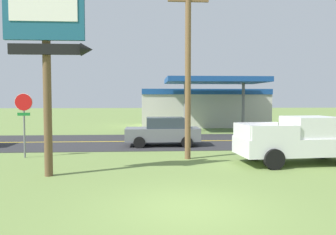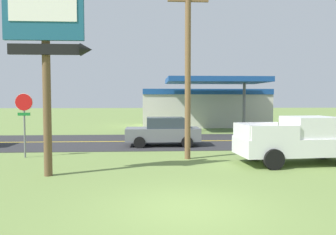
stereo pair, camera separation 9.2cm
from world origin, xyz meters
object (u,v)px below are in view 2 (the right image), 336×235
(motel_sign, at_px, (47,40))
(utility_pole, at_px, (188,59))
(pickup_white_parked_on_lawn, at_px, (301,141))
(gas_station, at_px, (204,106))
(stop_sign, at_px, (24,114))
(car_tan_near_lane, at_px, (317,131))
(car_grey_mid_lane, at_px, (163,131))

(motel_sign, xyz_separation_m, utility_pole, (5.20, 3.13, -0.24))
(pickup_white_parked_on_lawn, bearing_deg, utility_pole, 163.35)
(pickup_white_parked_on_lawn, bearing_deg, gas_station, 92.55)
(motel_sign, distance_m, stop_sign, 5.23)
(utility_pole, xyz_separation_m, pickup_white_parked_on_lawn, (4.60, -1.37, -3.50))
(gas_station, bearing_deg, motel_sign, -112.93)
(utility_pole, bearing_deg, motel_sign, -148.94)
(stop_sign, bearing_deg, utility_pole, -5.92)
(stop_sign, distance_m, car_tan_near_lane, 15.97)
(motel_sign, bearing_deg, utility_pole, 31.06)
(motel_sign, xyz_separation_m, pickup_white_parked_on_lawn, (9.80, 1.76, -3.74))
(gas_station, relative_size, car_grey_mid_lane, 2.86)
(motel_sign, relative_size, utility_pole, 0.82)
(motel_sign, bearing_deg, stop_sign, 119.74)
(motel_sign, distance_m, utility_pole, 6.07)
(car_tan_near_lane, bearing_deg, stop_sign, -167.55)
(utility_pole, distance_m, car_tan_near_lane, 9.84)
(car_tan_near_lane, bearing_deg, utility_pole, -152.64)
(gas_station, bearing_deg, pickup_white_parked_on_lawn, -87.45)
(stop_sign, xyz_separation_m, gas_station, (11.16, 17.22, -0.08))
(car_tan_near_lane, height_order, car_grey_mid_lane, same)
(stop_sign, distance_m, utility_pole, 7.86)
(stop_sign, bearing_deg, pickup_white_parked_on_lawn, -10.11)
(gas_station, relative_size, car_tan_near_lane, 2.86)
(car_grey_mid_lane, bearing_deg, gas_station, 71.40)
(pickup_white_parked_on_lawn, bearing_deg, car_grey_mid_lane, 134.59)
(car_tan_near_lane, bearing_deg, pickup_white_parked_on_lawn, -122.30)
(stop_sign, height_order, car_grey_mid_lane, stop_sign)
(car_grey_mid_lane, bearing_deg, pickup_white_parked_on_lawn, -45.41)
(stop_sign, bearing_deg, car_tan_near_lane, 12.45)
(stop_sign, distance_m, pickup_white_parked_on_lawn, 12.26)
(pickup_white_parked_on_lawn, distance_m, car_grey_mid_lane, 7.83)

